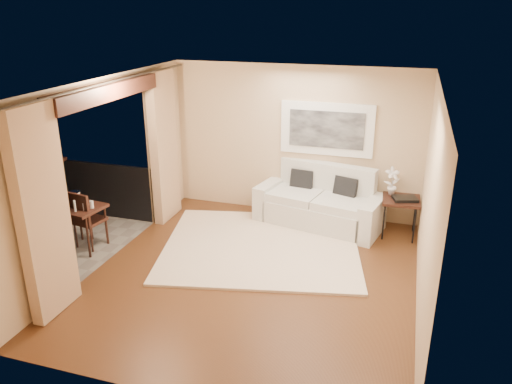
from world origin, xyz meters
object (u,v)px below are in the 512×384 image
at_px(side_table, 401,202).
at_px(balcony_chair_near, 50,211).
at_px(orchid, 392,181).
at_px(bistro_table, 82,212).
at_px(sofa, 320,204).
at_px(ice_bucket, 75,198).
at_px(balcony_chair_far, 84,216).

bearing_deg(side_table, balcony_chair_near, -159.07).
distance_m(orchid, bistro_table, 5.03).
bearing_deg(side_table, bistro_table, -157.40).
relative_size(sofa, ice_bucket, 11.50).
bearing_deg(balcony_chair_near, sofa, 21.39).
relative_size(sofa, balcony_chair_near, 2.29).
height_order(side_table, bistro_table, bistro_table).
xyz_separation_m(side_table, orchid, (-0.18, 0.15, 0.30)).
xyz_separation_m(bistro_table, balcony_chair_far, (0.03, 0.02, -0.07)).
xyz_separation_m(side_table, balcony_chair_near, (-5.29, -2.02, -0.02)).
height_order(bistro_table, balcony_chair_near, balcony_chair_near).
relative_size(balcony_chair_near, ice_bucket, 5.02).
distance_m(sofa, ice_bucket, 4.07).
height_order(sofa, balcony_chair_near, sofa).
bearing_deg(bistro_table, sofa, 31.41).
bearing_deg(sofa, balcony_chair_far, -136.59).
relative_size(orchid, bistro_table, 0.68).
xyz_separation_m(orchid, balcony_chair_near, (-5.11, -2.17, -0.31)).
bearing_deg(orchid, side_table, -39.15).
height_order(side_table, balcony_chair_near, balcony_chair_near).
height_order(orchid, balcony_chair_far, orchid).
bearing_deg(balcony_chair_near, bistro_table, -1.38).
bearing_deg(sofa, side_table, 7.93).
xyz_separation_m(side_table, balcony_chair_far, (-4.71, -1.95, -0.05)).
xyz_separation_m(bistro_table, ice_bucket, (-0.16, 0.10, 0.18)).
relative_size(bistro_table, balcony_chair_near, 0.70).
distance_m(sofa, balcony_chair_far, 3.94).
bearing_deg(bistro_table, balcony_chair_near, -174.50).
height_order(sofa, balcony_chair_far, sofa).
bearing_deg(side_table, sofa, 175.93).
distance_m(sofa, orchid, 1.29).
bearing_deg(orchid, bistro_table, -155.07).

